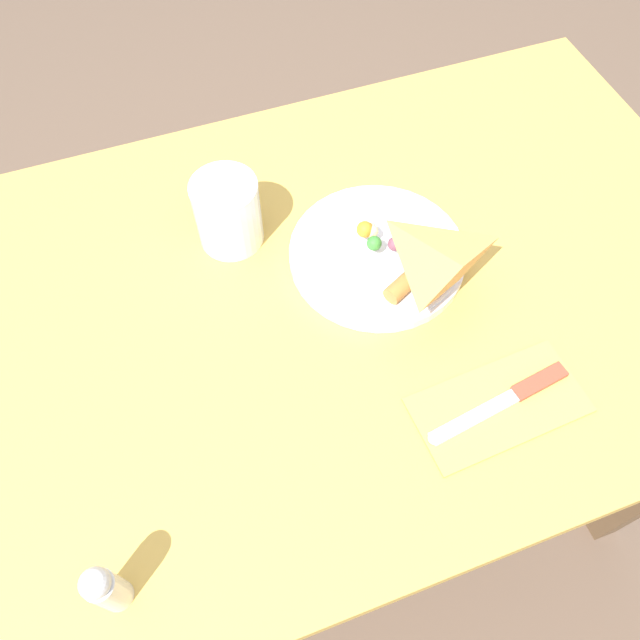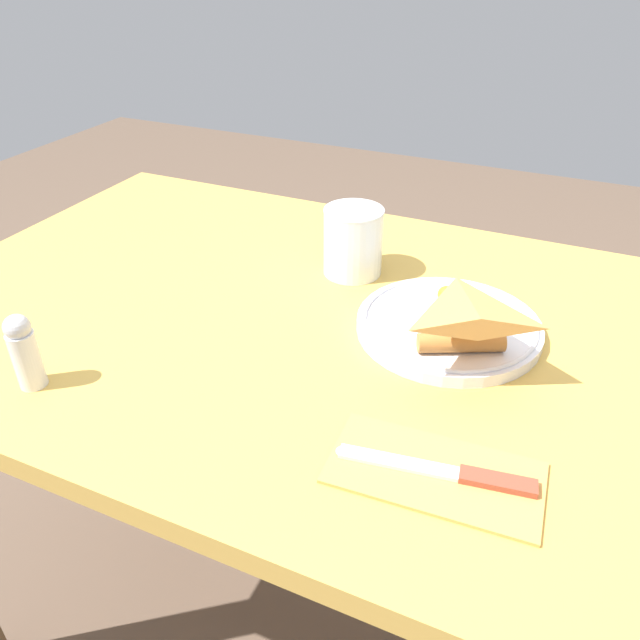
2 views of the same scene
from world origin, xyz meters
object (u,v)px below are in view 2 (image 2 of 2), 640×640
dining_table (348,386)px  salt_shaker (24,351)px  plate_pizza (449,324)px  napkin_folded (435,473)px  butter_knife (445,471)px  milk_glass (353,244)px

dining_table → salt_shaker: bearing=43.6°
plate_pizza → napkin_folded: (-0.05, 0.25, -0.01)m
salt_shaker → butter_knife: bearing=-173.3°
napkin_folded → salt_shaker: (0.46, 0.05, 0.05)m
butter_knife → milk_glass: bearing=-64.4°
milk_glass → butter_knife: milk_glass is taller
napkin_folded → milk_glass: bearing=-57.4°
dining_table → milk_glass: (0.05, -0.14, 0.16)m
plate_pizza → butter_knife: plate_pizza is taller
dining_table → plate_pizza: 0.18m
dining_table → napkin_folded: (-0.18, 0.22, 0.11)m
dining_table → milk_glass: milk_glass is taller
napkin_folded → butter_knife: 0.01m
butter_knife → napkin_folded: bearing=0.0°
dining_table → napkin_folded: size_ratio=5.99×
plate_pizza → salt_shaker: salt_shaker is taller
napkin_folded → salt_shaker: bearing=6.6°
plate_pizza → butter_knife: bearing=103.5°
dining_table → napkin_folded: 0.30m
milk_glass → napkin_folded: 0.42m
plate_pizza → milk_glass: bearing=-31.0°
plate_pizza → napkin_folded: 0.25m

